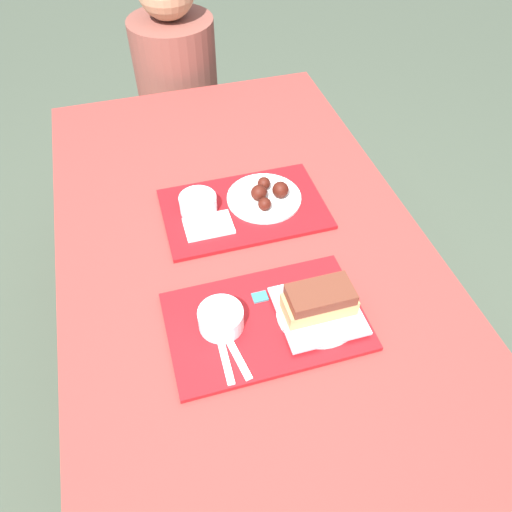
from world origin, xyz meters
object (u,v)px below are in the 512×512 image
Objects in this scene: tray_near at (266,321)px; person_seated_across at (176,69)px; wings_plate_far at (266,195)px; tray_far at (244,209)px; bowl_coleslaw_near at (221,318)px; brisket_sandwich_plate at (319,305)px; bowl_coleslaw_far at (198,203)px.

tray_near is 1.30m from person_seated_across.
wings_plate_far is 0.30× the size of person_seated_across.
tray_far is (0.05, 0.38, 0.00)m from tray_near.
brisket_sandwich_plate is at bearing -7.87° from bowl_coleslaw_near.
bowl_coleslaw_far is (-0.19, 0.42, -0.01)m from brisket_sandwich_plate.
tray_near is at bearing 172.04° from brisket_sandwich_plate.
tray_far is 0.07m from wings_plate_far.
bowl_coleslaw_far is at bearing 114.54° from brisket_sandwich_plate.
person_seated_across is (-0.03, 0.92, -0.04)m from tray_far.
tray_near is at bearing -7.77° from bowl_coleslaw_near.
brisket_sandwich_plate is at bearing -85.59° from person_seated_across.
wings_plate_far is at bearing 89.85° from brisket_sandwich_plate.
bowl_coleslaw_far is 0.48× the size of wings_plate_far.
person_seated_across is (-0.10, 0.91, -0.06)m from wings_plate_far.
bowl_coleslaw_near is at bearing -120.02° from wings_plate_far.
bowl_coleslaw_near reaches higher than tray_far.
wings_plate_far is at bearing 73.16° from tray_near.
tray_near is at bearing -106.84° from wings_plate_far.
tray_far is 0.13m from bowl_coleslaw_far.
tray_far is at bearing -167.44° from wings_plate_far.
tray_far is at bearing 99.67° from brisket_sandwich_plate.
wings_plate_far is (0.12, 0.40, 0.02)m from tray_near.
person_seated_across is at bearing 92.10° from tray_far.
tray_far is 0.40m from bowl_coleslaw_near.
person_seated_across reaches higher than tray_near.
person_seated_across reaches higher than tray_far.
person_seated_across is at bearing 89.24° from tray_near.
tray_near is 0.41m from bowl_coleslaw_far.
tray_far is at bearing 82.35° from tray_near.
bowl_coleslaw_far is at bearing 100.18° from tray_near.
person_seated_across reaches higher than bowl_coleslaw_far.
tray_near is 0.42m from wings_plate_far.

